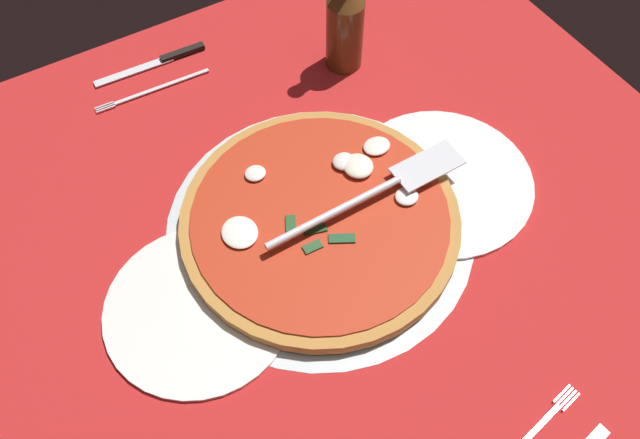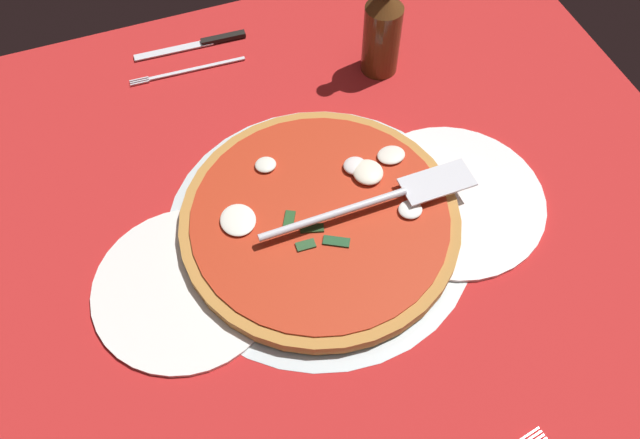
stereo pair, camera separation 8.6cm
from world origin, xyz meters
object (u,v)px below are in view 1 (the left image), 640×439
(pizza, at_px, (320,218))
(place_setting_far, at_px, (157,77))
(dinner_plate_left, at_px, (199,309))
(beer_bottle, at_px, (345,23))
(pizza_server, at_px, (373,193))
(dinner_plate_right, at_px, (441,181))

(pizza, xyz_separation_m, place_setting_far, (-0.08, 0.38, -0.02))
(dinner_plate_left, distance_m, beer_bottle, 0.49)
(dinner_plate_left, height_order, pizza_server, pizza_server)
(dinner_plate_right, distance_m, pizza_server, 0.12)
(dinner_plate_left, bearing_deg, pizza_server, 3.14)
(dinner_plate_right, height_order, place_setting_far, place_setting_far)
(place_setting_far, distance_m, beer_bottle, 0.31)
(pizza, bearing_deg, dinner_plate_left, -171.09)
(dinner_plate_left, relative_size, place_setting_far, 1.13)
(beer_bottle, bearing_deg, dinner_plate_right, -91.80)
(dinner_plate_left, relative_size, pizza_server, 0.78)
(dinner_plate_right, distance_m, beer_bottle, 0.29)
(pizza, xyz_separation_m, beer_bottle, (0.19, 0.25, 0.06))
(dinner_plate_left, bearing_deg, beer_bottle, 36.04)
(pizza_server, bearing_deg, dinner_plate_right, -5.27)
(dinner_plate_left, xyz_separation_m, place_setting_far, (0.11, 0.41, -0.00))
(beer_bottle, bearing_deg, pizza, -127.55)
(pizza, bearing_deg, place_setting_far, 101.90)
(pizza_server, relative_size, beer_bottle, 1.35)
(dinner_plate_left, distance_m, pizza_server, 0.27)
(dinner_plate_left, distance_m, dinner_plate_right, 0.38)
(pizza, relative_size, place_setting_far, 1.78)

